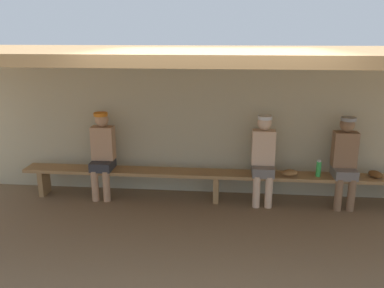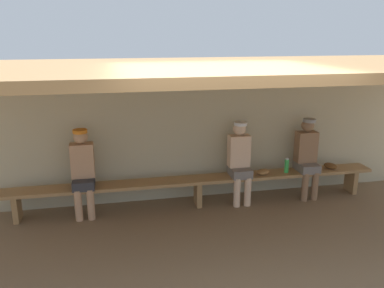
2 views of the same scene
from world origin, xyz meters
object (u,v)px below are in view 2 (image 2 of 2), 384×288
(player_near_post, at_px, (240,159))
(player_in_blue, at_px, (307,154))
(bench, at_px, (198,183))
(player_shirtless_tan, at_px, (83,169))
(water_bottle_blue, at_px, (287,166))
(baseball_glove_tan, at_px, (263,172))
(baseball_glove_worn, at_px, (330,166))

(player_near_post, height_order, player_in_blue, same)
(bench, height_order, player_shirtless_tan, player_shirtless_tan)
(water_bottle_blue, relative_size, baseball_glove_tan, 1.04)
(bench, xyz_separation_m, player_near_post, (0.69, 0.00, 0.36))
(bench, xyz_separation_m, player_shirtless_tan, (-1.76, 0.00, 0.36))
(bench, relative_size, baseball_glove_tan, 25.00)
(player_near_post, bearing_deg, player_in_blue, 0.00)
(bench, relative_size, player_near_post, 4.46)
(water_bottle_blue, relative_size, baseball_glove_worn, 1.04)
(player_shirtless_tan, bearing_deg, bench, -0.12)
(player_in_blue, relative_size, water_bottle_blue, 5.41)
(bench, height_order, water_bottle_blue, water_bottle_blue)
(bench, bearing_deg, player_shirtless_tan, 179.88)
(player_near_post, relative_size, baseball_glove_tan, 5.60)
(player_in_blue, xyz_separation_m, baseball_glove_tan, (-0.78, -0.04, -0.24))
(player_shirtless_tan, bearing_deg, player_near_post, 0.00)
(player_shirtless_tan, bearing_deg, baseball_glove_tan, -0.85)
(player_near_post, xyz_separation_m, water_bottle_blue, (0.81, -0.03, -0.17))
(player_near_post, distance_m, baseball_glove_tan, 0.47)
(player_in_blue, bearing_deg, baseball_glove_worn, 1.47)
(player_shirtless_tan, distance_m, baseball_glove_tan, 2.86)
(player_near_post, relative_size, player_in_blue, 1.00)
(bench, bearing_deg, baseball_glove_worn, 0.38)
(player_in_blue, bearing_deg, water_bottle_blue, -174.98)
(player_near_post, distance_m, player_in_blue, 1.18)
(player_in_blue, distance_m, player_shirtless_tan, 3.63)
(water_bottle_blue, height_order, baseball_glove_tan, water_bottle_blue)
(player_in_blue, xyz_separation_m, water_bottle_blue, (-0.37, -0.03, -0.17))
(bench, height_order, player_in_blue, player_in_blue)
(baseball_glove_tan, height_order, baseball_glove_worn, same)
(player_shirtless_tan, relative_size, water_bottle_blue, 5.41)
(bench, bearing_deg, player_near_post, 0.30)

